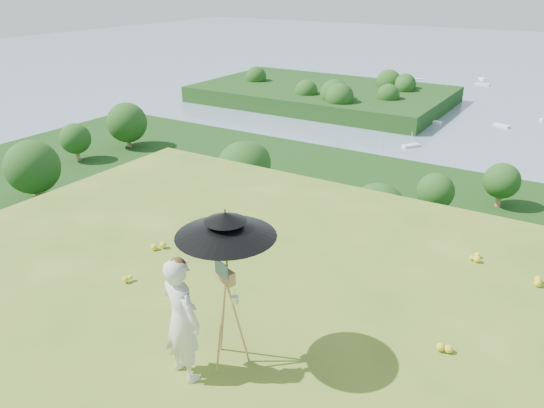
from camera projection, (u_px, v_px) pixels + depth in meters
The scene contains 12 objects.
ground at pixel (204, 348), 7.56m from camera, with size 14.00×14.00×0.00m, color #4D7020.
forest_slope at pixel (471, 397), 46.36m from camera, with size 140.00×56.00×22.00m, color #14360E.
shoreline_tier at pixel (526, 269), 80.35m from camera, with size 170.00×28.00×8.00m, color #685D53.
peninsula at pixel (323, 87), 176.31m from camera, with size 90.00×60.00×12.00m, color #14360E, non-canonical shape.
slope_trees at pixel (498, 257), 40.81m from camera, with size 110.00×50.00×6.00m, color #224915, non-canonical shape.
harbor_town at pixel (534, 231), 77.77m from camera, with size 110.00×22.00×5.00m, color silver, non-canonical shape.
moored_boats at pixel (526, 121), 152.59m from camera, with size 140.00×140.00×0.70m, color white, non-canonical shape.
wildflowers at pixel (215, 335), 7.73m from camera, with size 10.00×10.50×0.12m, color yellow, non-canonical shape.
painter at pixel (182, 319), 6.73m from camera, with size 0.64×0.42×1.75m, color beige.
field_easel at pixel (227, 313), 7.00m from camera, with size 0.60×0.60×1.58m, color olive, non-canonical shape.
sun_umbrella at pixel (226, 245), 6.62m from camera, with size 1.28×1.28×0.98m, color black, non-canonical shape.
painter_cap at pixel (177, 262), 6.40m from camera, with size 0.21×0.25×0.10m, color #E37C7F, non-canonical shape.
Camera 1 is at (4.05, -4.70, 4.89)m, focal length 35.00 mm.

